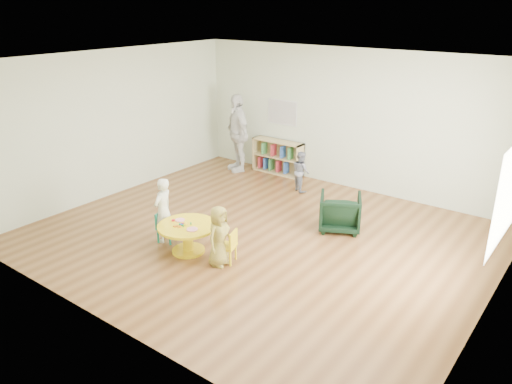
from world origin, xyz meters
TOP-DOWN VIEW (x-y plane):
  - room at (0.01, 0.00)m, footprint 7.10×7.00m
  - activity_table at (-0.56, -1.10)m, footprint 0.91×0.91m
  - kid_chair_left at (-1.13, -1.05)m, footprint 0.33×0.33m
  - kid_chair_right at (0.14, -0.97)m, footprint 0.34×0.34m
  - bookshelf at (-1.61, 2.86)m, footprint 1.20×0.30m
  - alphabet_poster at (-1.60, 2.98)m, footprint 0.74×0.01m
  - armchair at (0.91, 1.03)m, footprint 0.91×0.91m
  - child_left at (-1.14, -1.04)m, footprint 0.32×0.42m
  - child_right at (0.08, -1.10)m, footprint 0.32×0.47m
  - toddler at (-0.60, 2.20)m, footprint 0.50×0.47m
  - adult_caretaker at (-2.45, 2.46)m, footprint 1.10×0.87m

SIDE VIEW (x-z plane):
  - kid_chair_left at x=-1.13m, z-range 0.02..0.51m
  - kid_chair_right at x=0.14m, z-range 0.02..0.52m
  - armchair at x=0.91m, z-range 0.00..0.62m
  - activity_table at x=-0.56m, z-range 0.06..0.56m
  - bookshelf at x=-1.61m, z-range -0.01..0.74m
  - toddler at x=-0.60m, z-range 0.00..0.82m
  - child_right at x=0.08m, z-range 0.00..0.91m
  - child_left at x=-1.14m, z-range 0.00..1.05m
  - adult_caretaker at x=-2.45m, z-range 0.00..1.74m
  - alphabet_poster at x=-1.60m, z-range 1.08..1.62m
  - room at x=0.01m, z-range 0.49..3.29m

